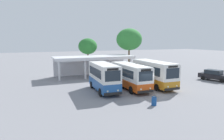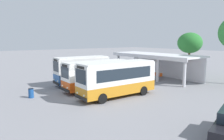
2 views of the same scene
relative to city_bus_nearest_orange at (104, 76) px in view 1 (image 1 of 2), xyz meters
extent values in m
plane|color=gray|center=(4.12, -3.45, -1.85)|extent=(180.00, 180.00, 0.00)
cylinder|color=black|center=(0.89, -2.05, -1.40)|extent=(0.27, 0.91, 0.90)
cylinder|color=black|center=(-1.12, -1.93, -1.40)|extent=(0.27, 0.91, 0.90)
cylinder|color=black|center=(1.12, 1.96, -1.40)|extent=(0.27, 0.91, 0.90)
cylinder|color=black|center=(-0.88, 2.07, -1.40)|extent=(0.27, 0.91, 0.90)
cube|color=#23569E|center=(0.00, 0.01, -0.91)|extent=(2.49, 6.58, 1.11)
cube|color=silver|center=(0.00, 0.01, 0.52)|extent=(2.49, 6.58, 1.75)
cube|color=silver|center=(0.00, 0.01, 1.45)|extent=(2.42, 6.39, 0.12)
cube|color=black|center=(-0.19, -3.25, -1.33)|extent=(2.01, 0.22, 0.28)
cube|color=#1E2833|center=(-0.19, -3.20, 0.57)|extent=(1.73, 0.15, 1.14)
cube|color=black|center=(-0.19, -3.20, 1.27)|extent=(1.27, 0.12, 0.24)
cube|color=#1E2833|center=(1.05, 0.05, 0.57)|extent=(0.35, 5.17, 0.96)
cube|color=#1E2833|center=(-1.04, 0.18, 0.57)|extent=(0.35, 5.17, 0.96)
sphere|color=#EAEACC|center=(0.39, -3.27, -1.02)|extent=(0.20, 0.20, 0.20)
sphere|color=#EAEACC|center=(-0.77, -3.20, -1.02)|extent=(0.20, 0.20, 0.20)
cylinder|color=black|center=(4.50, -2.39, -1.40)|extent=(0.23, 0.90, 0.90)
cylinder|color=black|center=(2.46, -2.36, -1.40)|extent=(0.23, 0.90, 0.90)
cylinder|color=black|center=(4.56, 2.24, -1.40)|extent=(0.23, 0.90, 0.90)
cylinder|color=black|center=(2.52, 2.27, -1.40)|extent=(0.23, 0.90, 0.90)
cube|color=#D14C14|center=(3.51, -0.06, -0.99)|extent=(2.23, 7.49, 0.96)
cube|color=silver|center=(3.51, -0.06, 0.33)|extent=(2.23, 7.49, 1.68)
cube|color=silver|center=(3.51, -0.06, 1.23)|extent=(2.16, 7.27, 0.12)
cube|color=black|center=(3.46, -3.82, -1.33)|extent=(2.04, 0.12, 0.28)
cube|color=#1E2833|center=(3.47, -3.78, 0.38)|extent=(1.76, 0.07, 1.09)
cube|color=black|center=(3.47, -3.78, 1.05)|extent=(1.29, 0.07, 0.24)
cube|color=#1E2833|center=(4.57, 0.03, 0.38)|extent=(0.11, 5.98, 0.92)
cube|color=#1E2833|center=(2.45, 0.05, 0.38)|extent=(0.11, 5.98, 0.92)
sphere|color=#EAEACC|center=(4.05, -3.82, -1.02)|extent=(0.20, 0.20, 0.20)
sphere|color=#EAEACC|center=(2.88, -3.81, -1.02)|extent=(0.20, 0.20, 0.20)
cylinder|color=black|center=(8.05, -2.49, -1.40)|extent=(0.23, 0.90, 0.90)
cylinder|color=black|center=(5.92, -2.46, -1.40)|extent=(0.23, 0.90, 0.90)
cylinder|color=black|center=(8.12, 2.32, -1.40)|extent=(0.23, 0.90, 0.90)
cylinder|color=black|center=(5.99, 2.35, -1.40)|extent=(0.23, 0.90, 0.90)
cube|color=orange|center=(7.02, -0.07, -0.98)|extent=(2.34, 7.79, 0.98)
cube|color=silver|center=(7.02, -0.07, 0.45)|extent=(2.34, 7.79, 1.88)
cube|color=silver|center=(7.02, -0.07, 1.45)|extent=(2.27, 7.56, 0.12)
cube|color=black|center=(6.96, -3.98, -1.33)|extent=(2.12, 0.13, 0.28)
cube|color=#1E2833|center=(6.96, -3.94, 0.50)|extent=(1.83, 0.08, 1.22)
cube|color=black|center=(6.96, -3.94, 1.27)|extent=(1.34, 0.07, 0.24)
cube|color=#1E2833|center=(8.13, 0.01, 0.50)|extent=(0.13, 6.21, 1.04)
cube|color=#1E2833|center=(5.92, 0.04, 0.50)|extent=(0.13, 6.21, 1.04)
sphere|color=#EAEACC|center=(7.57, -3.98, -1.02)|extent=(0.20, 0.20, 0.20)
sphere|color=#EAEACC|center=(6.35, -3.96, -1.02)|extent=(0.20, 0.20, 0.20)
cylinder|color=black|center=(17.49, -1.99, -1.53)|extent=(0.36, 0.66, 0.64)
cylinder|color=black|center=(18.24, 1.14, -1.53)|extent=(0.36, 0.66, 0.64)
cylinder|color=black|center=(16.66, 0.65, -1.53)|extent=(0.36, 0.66, 0.64)
cube|color=black|center=(17.87, -0.42, -1.18)|extent=(3.02, 4.78, 0.70)
cube|color=#1E2833|center=(17.80, -0.21, -0.53)|extent=(2.12, 2.66, 0.60)
cylinder|color=silver|center=(-3.93, 8.70, -0.25)|extent=(0.36, 0.36, 3.20)
cylinder|color=silver|center=(0.13, 8.70, -0.25)|extent=(0.36, 0.36, 3.20)
cylinder|color=silver|center=(4.18, 8.70, -0.25)|extent=(0.36, 0.36, 3.20)
cylinder|color=silver|center=(8.23, 8.70, -0.25)|extent=(0.36, 0.36, 3.20)
cube|color=silver|center=(2.15, 12.42, -0.25)|extent=(12.96, 0.20, 3.20)
cube|color=silver|center=(2.15, 10.46, 1.45)|extent=(13.46, 4.63, 0.20)
cube|color=silver|center=(2.15, 8.20, 1.21)|extent=(13.46, 0.10, 0.28)
cylinder|color=slate|center=(2.43, 9.94, -1.63)|extent=(0.03, 0.03, 0.44)
cylinder|color=slate|center=(2.08, 9.93, -1.63)|extent=(0.03, 0.03, 0.44)
cylinder|color=slate|center=(2.42, 10.29, -1.63)|extent=(0.03, 0.03, 0.44)
cylinder|color=slate|center=(2.07, 10.28, -1.63)|extent=(0.03, 0.03, 0.44)
cube|color=#D85919|center=(2.25, 10.11, -1.39)|extent=(0.46, 0.46, 0.04)
cube|color=#D85919|center=(2.24, 10.31, -1.19)|extent=(0.44, 0.06, 0.40)
cylinder|color=slate|center=(3.06, 9.89, -1.63)|extent=(0.03, 0.03, 0.44)
cylinder|color=slate|center=(2.71, 9.87, -1.63)|extent=(0.03, 0.03, 0.44)
cylinder|color=slate|center=(3.05, 10.24, -1.63)|extent=(0.03, 0.03, 0.44)
cylinder|color=slate|center=(2.70, 10.23, -1.63)|extent=(0.03, 0.03, 0.44)
cube|color=#D85919|center=(2.88, 10.06, -1.39)|extent=(0.46, 0.46, 0.04)
cube|color=#D85919|center=(2.87, 10.26, -1.19)|extent=(0.44, 0.06, 0.40)
cylinder|color=slate|center=(3.69, 9.86, -1.63)|extent=(0.03, 0.03, 0.44)
cylinder|color=slate|center=(3.33, 9.85, -1.63)|extent=(0.03, 0.03, 0.44)
cylinder|color=slate|center=(3.67, 10.21, -1.63)|extent=(0.03, 0.03, 0.44)
cylinder|color=slate|center=(3.32, 10.20, -1.63)|extent=(0.03, 0.03, 0.44)
cube|color=#D85919|center=(3.50, 10.03, -1.39)|extent=(0.46, 0.46, 0.04)
cube|color=#D85919|center=(3.50, 10.23, -1.19)|extent=(0.44, 0.06, 0.40)
cylinder|color=brown|center=(3.04, 17.16, -0.11)|extent=(0.32, 0.32, 3.48)
ellipsoid|color=#28722D|center=(3.04, 17.16, 3.02)|extent=(3.72, 3.72, 3.16)
cylinder|color=brown|center=(11.32, 15.20, 0.28)|extent=(0.32, 0.32, 4.26)
ellipsoid|color=#338438|center=(11.32, 15.20, 4.39)|extent=(5.26, 5.26, 4.47)
cylinder|color=#19478C|center=(2.51, -6.81, -1.42)|extent=(0.48, 0.48, 0.85)
torus|color=black|center=(2.51, -6.81, -0.98)|extent=(0.49, 0.49, 0.06)
camera|label=1|loc=(-8.39, -22.41, 4.30)|focal=32.68mm
camera|label=2|loc=(23.02, -12.58, 3.64)|focal=34.99mm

